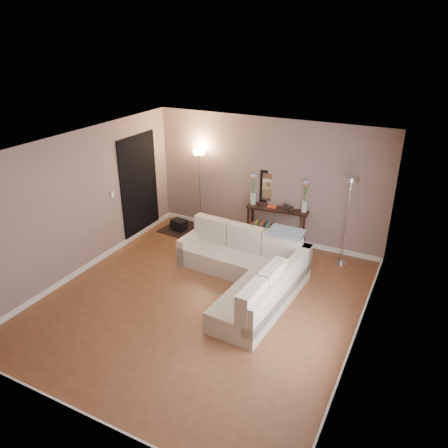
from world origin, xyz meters
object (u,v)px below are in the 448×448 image
at_px(sectional_sofa, 248,270).
at_px(floor_lamp_unlit, 349,204).
at_px(console_table, 273,223).
at_px(floor_lamp_lit, 200,174).

distance_m(sectional_sofa, floor_lamp_unlit, 2.20).
relative_size(console_table, floor_lamp_unlit, 0.73).
xyz_separation_m(sectional_sofa, floor_lamp_lit, (-1.98, 1.79, 0.95)).
distance_m(sectional_sofa, console_table, 1.83).
bearing_deg(console_table, sectional_sofa, -82.69).
distance_m(floor_lamp_lit, floor_lamp_unlit, 3.31).
bearing_deg(floor_lamp_lit, floor_lamp_unlit, -5.02).
relative_size(console_table, floor_lamp_lit, 0.73).
xyz_separation_m(console_table, floor_lamp_lit, (-1.75, -0.03, 0.82)).
xyz_separation_m(console_table, floor_lamp_unlit, (1.55, -0.32, 0.81)).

